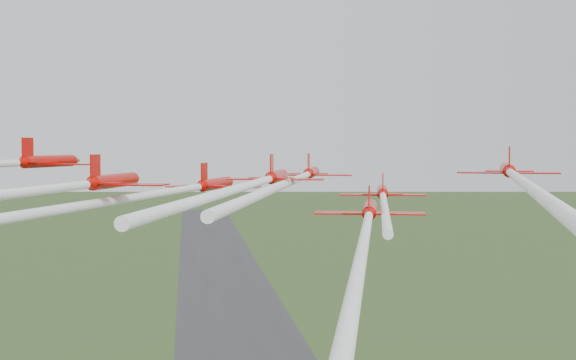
{
  "coord_description": "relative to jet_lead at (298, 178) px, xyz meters",
  "views": [
    {
      "loc": [
        -15.61,
        -72.47,
        57.25
      ],
      "look_at": [
        -5.69,
        5.08,
        53.92
      ],
      "focal_mm": 50.0,
      "sensor_mm": 36.0,
      "label": 1
    }
  ],
  "objects": [
    {
      "name": "runway",
      "position": [
        4.53,
        193.86,
        -54.02
      ],
      "size": [
        38.0,
        900.0,
        0.04
      ],
      "primitive_type": "cube",
      "color": "#333336",
      "rests_on": "ground"
    },
    {
      "name": "jet_lead",
      "position": [
        0.0,
        0.0,
        0.0
      ],
      "size": [
        19.24,
        65.14,
        2.95
      ],
      "rotation": [
        0.0,
        0.0,
        -0.24
      ],
      "color": "#C50A03"
    },
    {
      "name": "jet_row2_left",
      "position": [
        -11.94,
        -4.29,
        -0.88
      ],
      "size": [
        21.14,
        53.57,
        2.95
      ],
      "rotation": [
        0.0,
        0.0,
        -0.33
      ],
      "color": "#C50A03"
    },
    {
      "name": "jet_row2_right",
      "position": [
        6.78,
        -7.51,
        -1.53
      ],
      "size": [
        13.94,
        44.47,
        2.63
      ],
      "rotation": [
        0.0,
        0.0,
        -0.24
      ],
      "color": "#C50A03"
    },
    {
      "name": "jet_row3_mid",
      "position": [
        -5.61,
        -18.1,
        0.46
      ],
      "size": [
        14.93,
        48.5,
        2.56
      ],
      "rotation": [
        0.0,
        0.0,
        -0.24
      ],
      "color": "#C50A03"
    },
    {
      "name": "jet_row3_right",
      "position": [
        10.59,
        -28.07,
        1.18
      ],
      "size": [
        22.36,
        54.06,
        2.48
      ],
      "rotation": [
        0.0,
        0.0,
        -0.36
      ],
      "color": "#C50A03"
    },
    {
      "name": "jet_row4_left",
      "position": [
        -19.53,
        -27.97,
        0.56
      ],
      "size": [
        16.53,
        47.81,
        2.56
      ],
      "rotation": [
        0.0,
        0.0,
        -0.28
      ],
      "color": "#C50A03"
    },
    {
      "name": "jet_row4_right",
      "position": [
        -2.2,
        -39.41,
        -1.45
      ],
      "size": [
        18.86,
        64.25,
        2.39
      ],
      "rotation": [
        0.0,
        0.0,
        -0.24
      ],
      "color": "#C50A03"
    }
  ]
}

